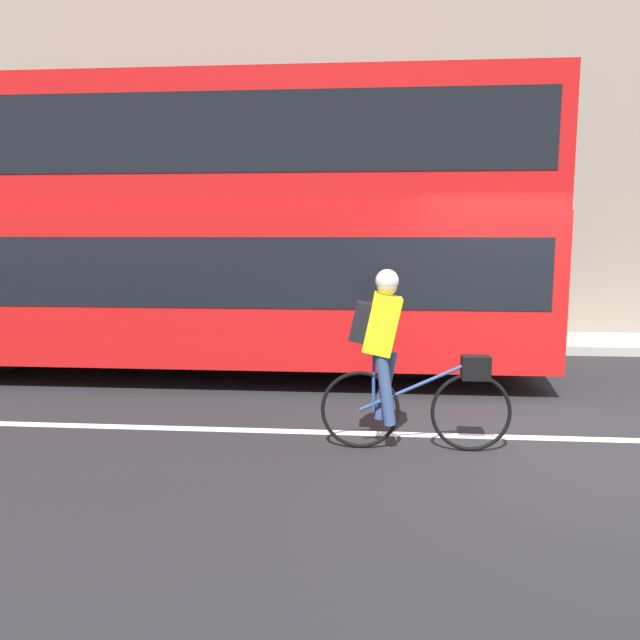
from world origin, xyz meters
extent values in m
plane|color=#232326|center=(0.00, 0.00, 0.00)|extent=(80.00, 80.00, 0.00)
cube|color=silver|center=(0.00, -0.04, 0.00)|extent=(50.00, 0.14, 0.01)
cube|color=#A8A399|center=(0.00, 5.10, 0.07)|extent=(60.00, 1.62, 0.15)
cube|color=gray|center=(0.00, 6.06, 4.20)|extent=(60.00, 0.30, 8.41)
cylinder|color=black|center=(-1.33, 2.55, 0.53)|extent=(1.06, 0.30, 1.06)
cylinder|color=black|center=(-7.24, 2.55, 0.53)|extent=(1.06, 0.30, 1.06)
cube|color=red|center=(-4.29, 2.55, 1.30)|extent=(9.53, 2.45, 1.97)
cube|color=black|center=(-4.29, 2.55, 1.54)|extent=(9.15, 2.47, 0.87)
cube|color=red|center=(-4.29, 2.55, 3.13)|extent=(9.53, 2.35, 1.69)
cube|color=black|center=(-4.29, 2.55, 3.21)|extent=(9.15, 2.37, 0.95)
torus|color=black|center=(-0.90, -0.47, 0.37)|extent=(0.74, 0.04, 0.74)
torus|color=black|center=(-1.92, -0.47, 0.37)|extent=(0.74, 0.04, 0.74)
cylinder|color=#2D4C8C|center=(-1.41, -0.47, 0.61)|extent=(1.04, 0.03, 0.51)
cylinder|color=#2D4C8C|center=(-1.80, -0.47, 0.65)|extent=(0.03, 0.03, 0.55)
cube|color=black|center=(-0.87, -0.47, 0.79)|extent=(0.26, 0.16, 0.22)
cube|color=#D8EA19|center=(-1.73, -0.47, 1.19)|extent=(0.37, 0.32, 0.58)
cube|color=black|center=(-1.93, -0.47, 1.21)|extent=(0.21, 0.26, 0.38)
cylinder|color=#384C7A|center=(-1.69, -0.38, 0.59)|extent=(0.22, 0.11, 0.67)
cylinder|color=#384C7A|center=(-1.69, -0.56, 0.59)|extent=(0.20, 0.11, 0.67)
sphere|color=tan|center=(-1.69, -0.47, 1.55)|extent=(0.19, 0.19, 0.19)
sphere|color=silver|center=(-1.69, -0.47, 1.59)|extent=(0.21, 0.21, 0.21)
cylinder|color=#515156|center=(-1.74, 5.02, 0.65)|extent=(0.54, 0.54, 1.00)
camera|label=1|loc=(-1.82, -6.16, 2.02)|focal=35.00mm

